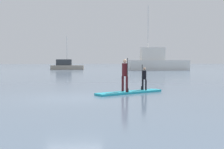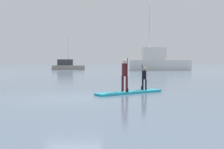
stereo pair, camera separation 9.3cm
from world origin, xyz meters
The scene contains 6 objects.
ground_plane centered at (0.00, 0.00, 0.00)m, with size 240.00×240.00×0.00m, color slate.
paddleboard_near centered at (2.70, 1.49, 0.05)m, with size 3.54×2.40×0.10m.
paddler_adult centered at (2.40, 1.31, 1.01)m, with size 0.38×0.45×1.63m.
paddler_child_solo centered at (3.48, 1.96, 0.75)m, with size 0.28×0.36×1.30m.
fishing_boat_green_midground centered at (11.84, 33.15, 1.35)m, with size 9.88×2.74×10.50m.
motor_boat_small_navy centered at (-3.28, 38.21, 0.67)m, with size 5.81×1.95×5.84m.
Camera 2 is at (0.76, -12.10, 1.61)m, focal length 45.01 mm.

